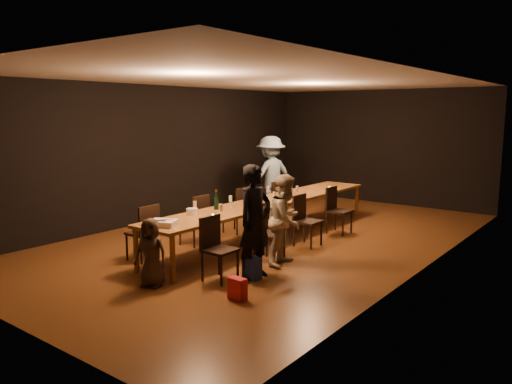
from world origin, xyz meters
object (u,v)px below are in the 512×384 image
Objects in this scene: chair_left_3 at (271,201)px; man_blue at (271,175)px; woman_tan at (286,220)px; chair_right_2 at (308,221)px; chair_left_1 at (194,220)px; ice_bucket at (287,191)px; woman_birthday at (255,222)px; child at (151,252)px; birthday_cake at (163,223)px; plate_stack at (192,212)px; chair_right_0 at (220,249)px; champagne_bottle at (216,199)px; chair_left_2 at (236,210)px; chair_left_0 at (142,232)px; table at (270,203)px; chair_right_3 at (339,211)px; chair_right_1 at (269,233)px.

chair_left_3 is 0.50× the size of man_blue.
chair_right_2 is at bearing 5.33° from woman_tan.
chair_left_1 is 4.11× the size of ice_bucket.
man_blue is (-2.28, 2.01, 0.46)m from chair_right_2.
child is (-0.91, -1.19, -0.35)m from woman_birthday.
plate_stack reaches higher than birthday_cake.
champagne_bottle reaches higher than chair_right_0.
chair_left_2 and chair_left_3 have the same top height.
chair_left_1 is 1.20m from chair_left_2.
woman_birthday is at bearing -77.73° from chair_left_0.
champagne_bottle is (0.64, -2.49, 0.46)m from chair_left_3.
chair_right_0 is at bearing 32.27° from child.
woman_tan reaches higher than ice_bucket.
chair_left_0 reaches higher than birthday_cake.
chair_right_2 reaches higher than birthday_cake.
chair_left_1 is 2.17m from woman_birthday.
chair_right_0 is at bearing -70.50° from table.
table is at bearing -35.31° from chair_right_3.
chair_left_0 is 4.11× the size of ice_bucket.
man_blue is 9.85× the size of plate_stack.
woman_birthday is at bearing 33.71° from child.
man_blue reaches higher than chair_left_0.
chair_right_3 is 3.27m from plate_stack.
chair_right_2 and chair_left_3 have the same top height.
champagne_bottle is at bearing -153.62° from chair_left_2.
chair_right_0 is at bearing -26.13° from plate_stack.
chair_right_3 is 1.00× the size of chair_left_2.
chair_right_1 is 2.65× the size of champagne_bottle.
child reaches higher than chair_right_3.
plate_stack is (1.21, -3.89, -0.12)m from man_blue.
chair_left_1 is 0.64× the size of woman_tan.
chair_right_3 is at bearing -90.00° from chair_left_3.
chair_left_1 is at bearing 82.01° from woman_tan.
chair_right_1 is 0.56× the size of woman_birthday.
champagne_bottle is at bearing 89.12° from plate_stack.
ice_bucket reaches higher than table.
woman_tan is (0.30, 0.04, 0.26)m from chair_right_1.
chair_right_0 and chair_left_2 have the same top height.
chair_right_0 is 0.56× the size of woman_birthday.
man_blue reaches higher than ice_bucket.
birthday_cake is (-1.13, -1.57, 0.07)m from woman_tan.
woman_birthday reaches higher than champagne_bottle.
woman_tan is at bearing 46.57° from child.
chair_right_0 reaches higher than birthday_cake.
man_blue is at bearing 35.73° from chair_left_3.
chair_right_2 is 1.00× the size of chair_left_1.
chair_right_2 is at bearing 50.71° from champagne_bottle.
chair_right_1 and chair_left_0 have the same top height.
chair_left_1 is 2.02m from woman_tan.
chair_right_3 is 4.40m from child.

